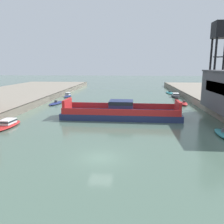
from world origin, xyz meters
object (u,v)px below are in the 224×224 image
(moored_boat_near_right, at_px, (184,104))
(crane_tower, at_px, (221,39))
(moored_boat_upstream_a, at_px, (224,134))
(moored_boat_mid_left, at_px, (170,93))
(moored_boat_mid_right, at_px, (176,95))
(chain_ferry, at_px, (121,112))
(moored_boat_far_left, at_px, (6,124))
(moored_boat_far_right, at_px, (56,103))
(moored_boat_near_left, at_px, (68,95))

(moored_boat_near_right, relative_size, crane_tower, 0.32)
(moored_boat_near_right, distance_m, moored_boat_upstream_a, 26.02)
(moored_boat_near_right, height_order, moored_boat_mid_left, moored_boat_near_right)
(moored_boat_mid_right, relative_size, moored_boat_upstream_a, 1.50)
(chain_ferry, bearing_deg, moored_boat_far_left, -154.76)
(moored_boat_far_left, height_order, moored_boat_far_right, moored_boat_far_left)
(moored_boat_near_left, xyz_separation_m, moored_boat_upstream_a, (32.26, -38.19, -0.18))
(moored_boat_far_left, height_order, crane_tower, crane_tower)
(moored_boat_mid_left, relative_size, moored_boat_upstream_a, 1.36)
(moored_boat_mid_right, distance_m, moored_boat_upstream_a, 40.62)
(moored_boat_near_left, bearing_deg, moored_boat_mid_right, 4.18)
(moored_boat_near_left, height_order, moored_boat_mid_right, moored_boat_near_left)
(moored_boat_upstream_a, bearing_deg, moored_boat_near_right, 89.41)
(chain_ferry, xyz_separation_m, moored_boat_far_right, (-16.98, 14.09, -0.77))
(moored_boat_far_left, relative_size, moored_boat_far_right, 1.06)
(moored_boat_near_left, relative_size, moored_boat_far_left, 0.75)
(moored_boat_near_right, relative_size, moored_boat_far_left, 0.72)
(moored_boat_mid_left, distance_m, crane_tower, 33.91)
(chain_ferry, xyz_separation_m, moored_boat_far_left, (-17.61, -8.30, -0.57))
(chain_ferry, height_order, moored_boat_far_left, chain_ferry)
(moored_boat_far_left, relative_size, moored_boat_upstream_a, 1.33)
(moored_boat_far_left, xyz_separation_m, crane_tower, (37.80, 17.94, 14.51))
(moored_boat_near_right, height_order, moored_boat_far_left, moored_boat_far_left)
(moored_boat_mid_right, bearing_deg, moored_boat_far_right, -153.58)
(moored_boat_far_right, xyz_separation_m, moored_boat_upstream_a, (31.46, -24.53, 0.07))
(moored_boat_far_left, bearing_deg, moored_boat_near_right, 36.43)
(moored_boat_near_left, relative_size, moored_boat_near_right, 1.05)
(moored_boat_near_left, bearing_deg, moored_boat_upstream_a, -49.81)
(moored_boat_mid_right, xyz_separation_m, crane_tower, (4.81, -20.52, 14.49))
(moored_boat_near_left, xyz_separation_m, moored_boat_mid_left, (32.85, 11.99, -0.28))
(moored_boat_near_right, bearing_deg, moored_boat_mid_left, 89.25)
(moored_boat_far_left, bearing_deg, chain_ferry, 25.24)
(chain_ferry, distance_m, crane_tower, 26.37)
(moored_boat_near_right, xyz_separation_m, moored_boat_far_left, (-32.36, -23.88, 0.13))
(chain_ferry, distance_m, moored_boat_mid_right, 33.87)
(moored_boat_mid_left, bearing_deg, moored_boat_near_left, -159.94)
(moored_boat_mid_left, distance_m, moored_boat_mid_right, 9.58)
(moored_boat_mid_left, xyz_separation_m, moored_boat_far_left, (-32.67, -48.04, 0.24))
(moored_boat_near_left, xyz_separation_m, moored_boat_near_right, (32.53, -12.17, -0.18))
(moored_boat_mid_left, bearing_deg, moored_boat_far_left, -124.22)
(moored_boat_near_left, relative_size, moored_boat_far_right, 0.80)
(chain_ferry, xyz_separation_m, moored_boat_upstream_a, (14.48, -10.45, -0.70))
(moored_boat_far_right, bearing_deg, chain_ferry, -39.68)
(moored_boat_near_right, bearing_deg, moored_boat_far_right, -177.31)
(moored_boat_mid_left, xyz_separation_m, moored_boat_far_right, (-32.05, -25.65, 0.03))
(chain_ferry, bearing_deg, crane_tower, 25.52)
(moored_boat_mid_right, distance_m, crane_tower, 25.58)
(moored_boat_mid_left, bearing_deg, crane_tower, -80.33)
(moored_boat_near_right, height_order, moored_boat_mid_right, moored_boat_mid_right)
(crane_tower, bearing_deg, moored_boat_mid_left, 99.67)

